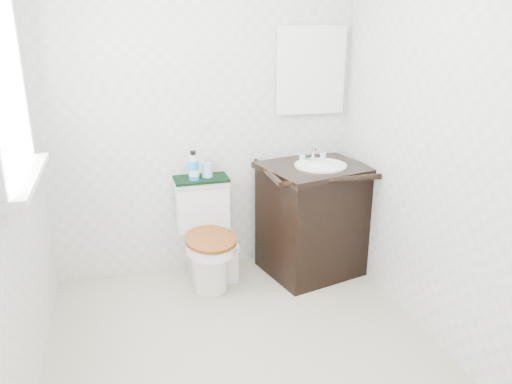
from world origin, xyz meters
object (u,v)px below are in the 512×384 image
toilet (206,238)px  mouthwash_bottle (194,166)px  trash_bin (224,262)px  cup (207,170)px  vanity (313,216)px

toilet → mouthwash_bottle: mouthwash_bottle is taller
trash_bin → cup: 0.67m
mouthwash_bottle → cup: (0.10, 0.04, -0.04)m
trash_bin → mouthwash_bottle: size_ratio=1.40×
vanity → mouthwash_bottle: size_ratio=4.49×
vanity → mouthwash_bottle: mouthwash_bottle is taller
vanity → cup: (-0.74, 0.20, 0.36)m
vanity → cup: 0.85m
vanity → trash_bin: bearing=179.0°
toilet → mouthwash_bottle: size_ratio=3.52×
toilet → vanity: 0.80m
vanity → mouthwash_bottle: 0.95m
trash_bin → cup: bearing=111.0°
toilet → vanity: bearing=-5.0°
trash_bin → cup: cup is taller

